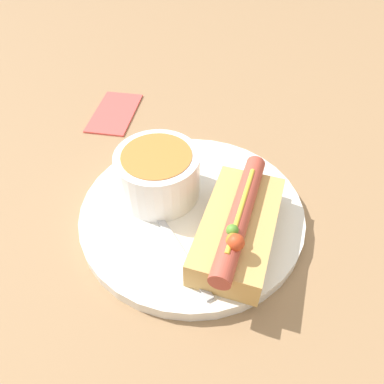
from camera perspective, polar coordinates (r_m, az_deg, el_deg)
ground_plane at (r=0.46m, az=-0.00°, el=-3.85°), size 4.00×4.00×0.00m
dinner_plate at (r=0.46m, az=-0.00°, el=-3.20°), size 0.27×0.27×0.02m
hot_dog at (r=0.41m, az=7.08°, el=-5.26°), size 0.17×0.12×0.06m
soup_bowl at (r=0.45m, az=-5.41°, el=2.76°), size 0.10×0.10×0.06m
spoon at (r=0.44m, az=-5.30°, el=-3.43°), size 0.09×0.16×0.01m
napkin at (r=0.64m, az=-11.72°, el=11.86°), size 0.13×0.11×0.01m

